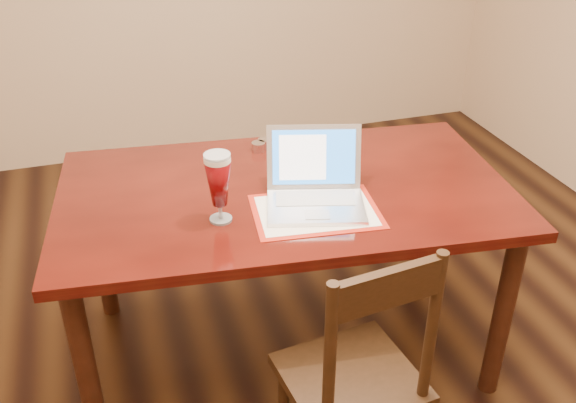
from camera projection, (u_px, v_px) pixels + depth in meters
name	position (u px, v px, depth m)	size (l,w,h in m)	color
ground	(301.00, 384.00, 2.75)	(5.00, 5.00, 0.00)	black
dining_table	(285.00, 209.00, 2.57)	(1.88, 1.20, 1.10)	#460F09
dining_chair	(356.00, 379.00, 2.13)	(0.48, 0.46, 1.02)	black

